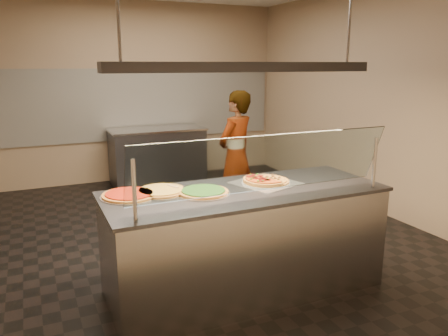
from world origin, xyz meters
name	(u,v)px	position (x,y,z in m)	size (l,w,h in m)	color
ground	(204,237)	(0.00, 0.00, -0.01)	(5.00, 6.00, 0.02)	black
wall_back	(138,92)	(0.00, 3.01, 1.50)	(5.00, 0.02, 3.00)	#967E61
wall_front	(430,165)	(0.00, -3.01, 1.50)	(5.00, 0.02, 3.00)	#967E61
wall_right	(379,101)	(2.51, 0.00, 1.50)	(0.02, 6.00, 3.00)	#967E61
tile_band	(139,104)	(0.00, 2.98, 1.30)	(4.90, 0.02, 1.20)	silver
serving_counter	(245,240)	(-0.12, -1.29, 0.47)	(2.41, 0.94, 0.93)	#B7B7BC
sneeze_guard	(266,164)	(-0.12, -1.63, 1.23)	(2.17, 0.18, 0.54)	#B7B7BC
perforated_tray	(266,182)	(0.14, -1.18, 0.94)	(0.62, 0.62, 0.01)	silver
half_pizza_pepperoni	(256,180)	(0.04, -1.18, 0.96)	(0.32, 0.45, 0.05)	#995D28
half_pizza_sausage	(275,179)	(0.24, -1.18, 0.96)	(0.32, 0.45, 0.04)	#995D28
pizza_spinach	(203,192)	(-0.49, -1.25, 0.95)	(0.44, 0.44, 0.03)	silver
pizza_cheese	(161,191)	(-0.80, -1.07, 0.94)	(0.45, 0.45, 0.03)	silver
pizza_tomato	(129,195)	(-1.07, -1.08, 0.94)	(0.47, 0.47, 0.03)	silver
pizza_spatula	(179,187)	(-0.64, -1.07, 0.96)	(0.24, 0.21, 0.02)	#B7B7BC
prep_table	(158,156)	(0.17, 2.55, 0.47)	(1.56, 0.74, 0.93)	#434349
worker	(236,154)	(0.67, 0.54, 0.83)	(0.60, 0.40, 1.65)	#3A3445
heat_lamp_housing	(247,67)	(-0.12, -1.29, 1.95)	(2.30, 0.18, 0.08)	#434349
lamp_rod_right	(351,2)	(0.88, -1.29, 2.50)	(0.02, 0.02, 1.01)	#B7B7BC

